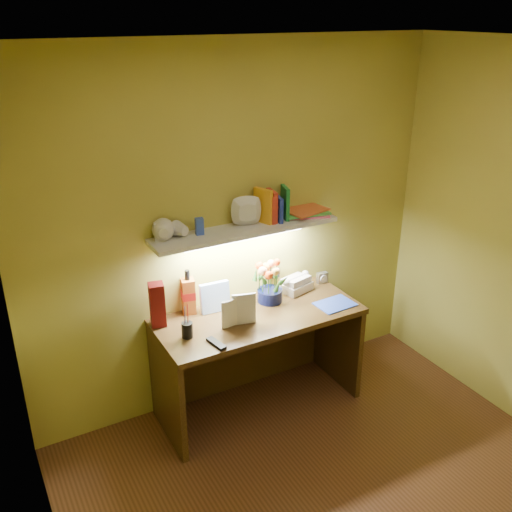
{
  "coord_description": "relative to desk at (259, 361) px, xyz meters",
  "views": [
    {
      "loc": [
        -1.64,
        -1.73,
        2.64
      ],
      "look_at": [
        0.06,
        1.35,
        1.11
      ],
      "focal_mm": 40.0,
      "sensor_mm": 36.0,
      "label": 1
    }
  ],
  "objects": [
    {
      "name": "desk",
      "position": [
        0.0,
        0.0,
        0.0
      ],
      "size": [
        1.4,
        0.6,
        0.75
      ],
      "primitive_type": "cube",
      "color": "#321E0D",
      "rests_on": "ground"
    },
    {
      "name": "flower_bouquet",
      "position": [
        0.16,
        0.13,
        0.53
      ],
      "size": [
        0.23,
        0.23,
        0.31
      ],
      "primitive_type": null,
      "rotation": [
        0.0,
        0.0,
        -0.18
      ],
      "color": "#070D35",
      "rests_on": "desk"
    },
    {
      "name": "telephone",
      "position": [
        0.41,
        0.18,
        0.44
      ],
      "size": [
        0.24,
        0.2,
        0.13
      ],
      "primitive_type": null,
      "rotation": [
        0.0,
        0.0,
        0.25
      ],
      "color": "beige",
      "rests_on": "desk"
    },
    {
      "name": "desk_clock",
      "position": [
        0.65,
        0.19,
        0.42
      ],
      "size": [
        0.08,
        0.05,
        0.08
      ],
      "primitive_type": "cube",
      "rotation": [
        0.0,
        0.0,
        -0.06
      ],
      "color": "#ADADB1",
      "rests_on": "desk"
    },
    {
      "name": "whisky_bottle",
      "position": [
        -0.4,
        0.25,
        0.53
      ],
      "size": [
        0.1,
        0.1,
        0.32
      ],
      "primitive_type": null,
      "rotation": [
        0.0,
        0.0,
        -0.2
      ],
      "color": "#B4581E",
      "rests_on": "desk"
    },
    {
      "name": "whisky_box",
      "position": [
        -0.64,
        0.19,
        0.52
      ],
      "size": [
        0.11,
        0.11,
        0.29
      ],
      "primitive_type": "cube",
      "rotation": [
        0.0,
        0.0,
        -0.21
      ],
      "color": "#5E0E0D",
      "rests_on": "desk"
    },
    {
      "name": "pen_cup",
      "position": [
        -0.53,
        -0.04,
        0.46
      ],
      "size": [
        0.08,
        0.08,
        0.17
      ],
      "primitive_type": "cylinder",
      "rotation": [
        0.0,
        0.0,
        0.06
      ],
      "color": "black",
      "rests_on": "desk"
    },
    {
      "name": "art_card",
      "position": [
        -0.23,
        0.19,
        0.48
      ],
      "size": [
        0.21,
        0.05,
        0.2
      ],
      "primitive_type": null,
      "rotation": [
        0.0,
        0.0,
        -0.06
      ],
      "color": "white",
      "rests_on": "desk"
    },
    {
      "name": "tv_remote",
      "position": [
        -0.41,
        -0.2,
        0.38
      ],
      "size": [
        0.07,
        0.16,
        0.02
      ],
      "primitive_type": "cube",
      "rotation": [
        0.0,
        0.0,
        0.18
      ],
      "color": "black",
      "rests_on": "desk"
    },
    {
      "name": "blue_folder",
      "position": [
        0.53,
        -0.14,
        0.38
      ],
      "size": [
        0.27,
        0.2,
        0.01
      ],
      "primitive_type": "cube",
      "rotation": [
        0.0,
        0.0,
        0.05
      ],
      "color": "blue",
      "rests_on": "desk"
    },
    {
      "name": "desk_book_a",
      "position": [
        -0.3,
        -0.05,
        0.47
      ],
      "size": [
        0.14,
        0.02,
        0.19
      ],
      "primitive_type": "imported",
      "rotation": [
        0.0,
        0.0,
        -0.01
      ],
      "color": "white",
      "rests_on": "desk"
    },
    {
      "name": "desk_book_b",
      "position": [
        -0.22,
        -0.04,
        0.48
      ],
      "size": [
        0.16,
        0.06,
        0.22
      ],
      "primitive_type": "imported",
      "rotation": [
        0.0,
        0.0,
        -0.3
      ],
      "color": "silver",
      "rests_on": "desk"
    },
    {
      "name": "wall_shelf",
      "position": [
        0.01,
        0.18,
        0.97
      ],
      "size": [
        1.33,
        0.31,
        0.27
      ],
      "color": "silver",
      "rests_on": "ground"
    }
  ]
}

